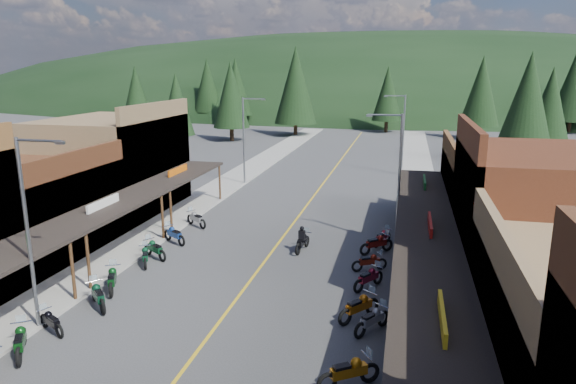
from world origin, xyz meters
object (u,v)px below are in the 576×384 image
Objects in this scene: pine_3 at (388,93)px; pine_5 at (575,84)px; bike_west_11 at (196,218)px; bike_east_6 at (372,319)px; streetlight_2 at (397,173)px; pine_11 at (528,100)px; shop_east_2 at (546,228)px; pine_2 at (296,85)px; pine_7 at (207,85)px; shop_east_3 at (506,198)px; bike_west_4 at (20,340)px; pine_10 at (231,95)px; bike_west_10 at (174,234)px; bike_east_10 at (376,243)px; streetlight_1 at (245,137)px; bike_east_5 at (349,371)px; rider_on_bike at (302,241)px; bike_west_6 at (98,295)px; shop_west_2 at (26,211)px; bike_east_11 at (382,236)px; bike_west_7 at (112,278)px; bike_east_9 at (369,261)px; shop_west_3 at (115,165)px; pine_0 at (136,92)px; pine_1 at (236,87)px; streetlight_0 at (30,227)px; pedestrian_east_b at (411,220)px; pine_4 at (481,91)px; bike_east_7 at (359,306)px; pine_9 at (550,104)px; pedestrian_east_a at (403,314)px; pine_8 at (177,104)px; streetlight_3 at (402,131)px; bike_west_8 at (145,255)px.

pine_3 is 0.79× the size of pine_5.
bike_west_11 is 1.02× the size of bike_east_6.
pine_11 is (13.05, 30.00, 2.73)m from streetlight_2.
shop_east_2 is 5.07× the size of bike_west_11.
pine_7 is at bearing 140.71° from pine_2.
bike_west_4 is (-20.10, -19.21, -1.89)m from shop_east_3.
bike_west_4 is (11.66, -57.91, -6.15)m from pine_10.
bike_west_10 is 12.31m from bike_east_10.
streetlight_1 is 32.10m from bike_east_5.
rider_on_bike is at bearing -119.42° from pine_11.
shop_west_2 is at bearing 100.20° from bike_west_6.
bike_east_5 is 14.91m from bike_east_11.
pine_2 reaches higher than bike_west_7.
bike_west_11 is (-10.29, -57.30, -5.87)m from pine_3.
rider_on_bike reaches higher than bike_east_9.
bike_west_4 is at bearing -147.66° from bike_west_10.
shop_west_3 is 0.99× the size of pine_0.
pine_1 is 1.01× the size of pine_11.
bike_west_10 is (0.70, 11.18, -3.84)m from streetlight_0.
pedestrian_east_b is at bearing -47.02° from pine_0.
pine_7 is 5.91× the size of bike_east_6.
bike_east_10 is at bearing -61.43° from pine_7.
shop_west_3 is at bearing -128.21° from pine_5.
pine_0 is 30.30m from pine_2.
streetlight_1 is 36.30m from pine_2.
pine_5 is (58.00, 2.00, 0.75)m from pine_1.
pine_5 reaches higher than bike_east_10.
pine_4 reaches higher than bike_west_6.
bike_east_7 is at bearing -34.68° from shop_west_3.
shop_west_3 is at bearing -138.27° from pine_9.
pine_5 is (74.00, 10.00, 1.51)m from pine_0.
pine_4 reaches higher than bike_east_6.
bike_west_6 is 13.39m from pedestrian_east_a.
rider_on_bike is (-16.27, -54.40, -6.59)m from pine_4.
pine_4 is at bearing 85.86° from shop_east_2.
pine_9 reaches higher than bike_west_7.
pine_7 reaches higher than pedestrian_east_a.
bike_east_5 reaches higher than bike_west_6.
pine_10 is at bearing 123.35° from shop_east_2.
streetlight_3 is at bearing -19.05° from pine_8.
pine_2 is 57.11m from bike_west_8.
shop_east_3 is 13.44m from rider_on_bike.
shop_east_3 reaches higher than bike_west_7.
pine_2 is (-3.05, 36.00, 3.53)m from streetlight_1.
pine_7 is 91.63m from bike_east_5.
bike_east_6 is at bearing -98.76° from bike_west_11.
pine_8 is at bearing -86.19° from pine_1.
pine_9 is 4.82× the size of bike_west_6.
shop_east_2 is 65.11m from pine_3.
pedestrian_east_a is (13.38, 0.32, 0.42)m from bike_west_6.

